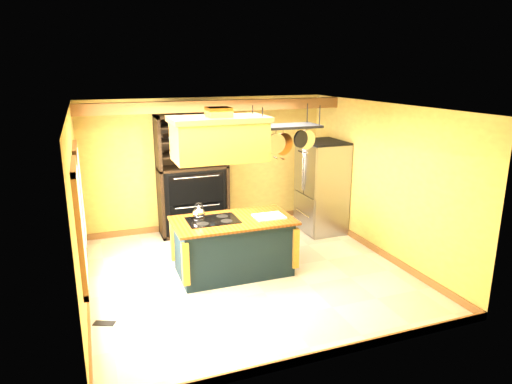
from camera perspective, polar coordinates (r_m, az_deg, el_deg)
floor at (r=7.64m, az=-1.01°, el=-10.05°), size 5.00×5.00×0.00m
ceiling at (r=6.93m, az=-1.11°, el=10.58°), size 5.00×5.00×0.00m
wall_back at (r=9.49m, az=-6.10°, el=3.54°), size 5.00×0.02×2.70m
wall_front at (r=5.00m, az=8.62°, el=-7.44°), size 5.00×0.02×2.70m
wall_left at (r=6.79m, az=-21.38°, el=-2.20°), size 0.02×5.00×2.70m
wall_right at (r=8.31m, az=15.43°, el=1.38°), size 0.02×5.00×2.70m
ceiling_beam at (r=8.55m, az=-4.97°, el=10.68°), size 5.00×0.15×0.20m
window_near at (r=6.01m, az=-21.12°, el=-3.88°), size 0.06×1.06×1.56m
window_far at (r=7.35m, az=-21.14°, el=-0.48°), size 0.06×1.06×1.56m
kitchen_island at (r=7.48m, az=-2.86°, el=-6.71°), size 1.93×1.08×1.11m
range_hood at (r=6.96m, az=-4.62°, el=6.83°), size 1.46×0.83×0.80m
pot_rack at (r=7.34m, az=3.73°, el=7.40°), size 1.16×0.54×0.81m
refrigerator at (r=9.36m, az=8.16°, el=0.40°), size 0.79×0.93×1.83m
hutch at (r=9.26m, az=-7.93°, el=0.46°), size 1.37×0.62×2.42m
floor_register at (r=6.58m, az=-18.44°, el=-15.30°), size 0.30×0.22×0.01m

